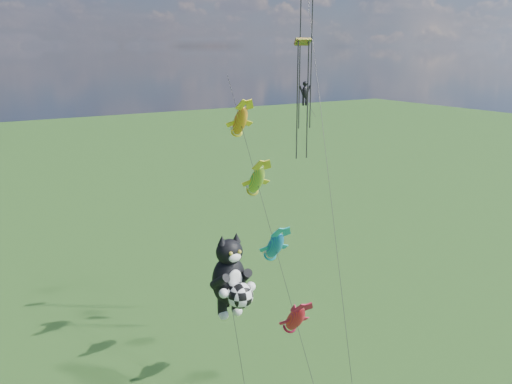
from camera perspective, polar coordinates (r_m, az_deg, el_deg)
cat_kite_rig at (r=30.25m, az=-2.47°, el=-8.61°), size 2.13×4.00×10.47m
fish_windsock_rig at (r=34.52m, az=0.98°, el=-2.09°), size 3.23×15.71×18.00m
parafoil_rig at (r=38.63m, az=5.03°, el=10.78°), size 8.32×16.04×24.04m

